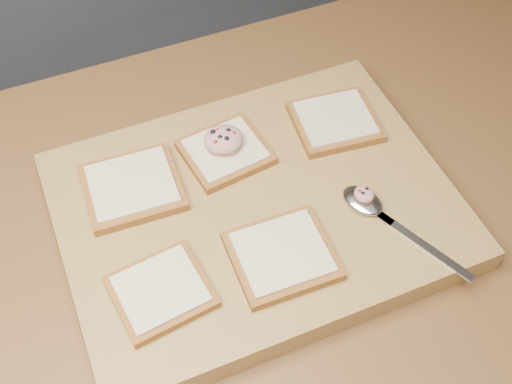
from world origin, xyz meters
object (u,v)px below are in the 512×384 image
Objects in this scene: bread_far_center at (225,152)px; spoon at (371,207)px; tuna_salad_dollop at (223,139)px; cutting_board at (256,210)px.

bread_far_center reaches higher than spoon.
tuna_salad_dollop is 0.28× the size of spoon.
tuna_salad_dollop is (-0.01, 0.10, 0.05)m from cutting_board.
tuna_salad_dollop is 0.23m from spoon.
cutting_board is 0.10m from bread_far_center.
tuna_salad_dollop is (-0.00, 0.01, 0.02)m from bread_far_center.
tuna_salad_dollop is at bearing 130.56° from spoon.
bread_far_center is (-0.01, 0.09, 0.03)m from cutting_board.
spoon is (0.15, -0.17, -0.02)m from tuna_salad_dollop.
bread_far_center is 0.02m from tuna_salad_dollop.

